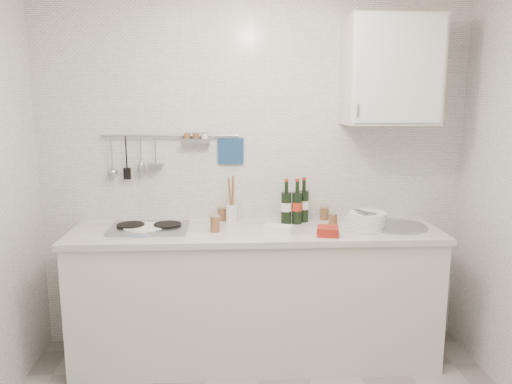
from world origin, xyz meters
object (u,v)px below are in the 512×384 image
wall_cabinet (391,71)px  wine_bottles (296,201)px  utensil_crock (232,211)px  plate_stack_hob (143,229)px  plate_stack_sink (365,221)px

wall_cabinet → wine_bottles: bearing=177.0°
wine_bottles → utensil_crock: 0.45m
wine_bottles → wall_cabinet: bearing=-3.0°
wall_cabinet → plate_stack_hob: size_ratio=2.50×
wall_cabinet → plate_stack_sink: 1.00m
wall_cabinet → utensil_crock: 1.43m
plate_stack_sink → wall_cabinet: bearing=39.0°
plate_stack_hob → wine_bottles: 1.05m
plate_stack_hob → wine_bottles: (1.02, 0.19, 0.14)m
plate_stack_sink → utensil_crock: 0.91m
plate_stack_hob → plate_stack_sink: (1.47, 0.02, 0.03)m
plate_stack_hob → plate_stack_sink: 1.47m
wall_cabinet → plate_stack_hob: 1.93m
plate_stack_hob → utensil_crock: (0.58, 0.23, 0.06)m
wine_bottles → plate_stack_hob: bearing=-169.4°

